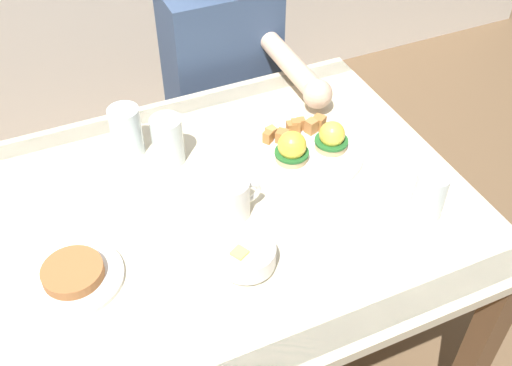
# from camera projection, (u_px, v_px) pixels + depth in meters

# --- Properties ---
(dining_table) EXTENTS (1.20, 0.90, 0.74)m
(dining_table) POSITION_uv_depth(u_px,v_px,m) (210.00, 242.00, 1.44)
(dining_table) COLOR beige
(dining_table) RESTS_ON ground_plane
(eggs_benedict_plate) EXTENTS (0.27, 0.27, 0.09)m
(eggs_benedict_plate) POSITION_uv_depth(u_px,v_px,m) (309.00, 147.00, 1.49)
(eggs_benedict_plate) COLOR white
(eggs_benedict_plate) RESTS_ON dining_table
(fruit_bowl) EXTENTS (0.12, 0.12, 0.06)m
(fruit_bowl) POSITION_uv_depth(u_px,v_px,m) (246.00, 257.00, 1.23)
(fruit_bowl) COLOR white
(fruit_bowl) RESTS_ON dining_table
(coffee_mug) EXTENTS (0.11, 0.08, 0.09)m
(coffee_mug) POSITION_uv_depth(u_px,v_px,m) (233.00, 197.00, 1.33)
(coffee_mug) COLOR white
(coffee_mug) RESTS_ON dining_table
(water_glass_near) EXTENTS (0.08, 0.08, 0.13)m
(water_glass_near) POSITION_uv_depth(u_px,v_px,m) (127.00, 133.00, 1.48)
(water_glass_near) COLOR silver
(water_glass_near) RESTS_ON dining_table
(water_glass_far) EXTENTS (0.07, 0.07, 0.11)m
(water_glass_far) POSITION_uv_depth(u_px,v_px,m) (429.00, 198.00, 1.33)
(water_glass_far) COLOR silver
(water_glass_far) RESTS_ON dining_table
(water_glass_extra) EXTENTS (0.08, 0.08, 0.12)m
(water_glass_extra) POSITION_uv_depth(u_px,v_px,m) (168.00, 142.00, 1.46)
(water_glass_extra) COLOR silver
(water_glass_extra) RESTS_ON dining_table
(side_plate) EXTENTS (0.20, 0.20, 0.04)m
(side_plate) POSITION_uv_depth(u_px,v_px,m) (74.00, 275.00, 1.21)
(side_plate) COLOR white
(side_plate) RESTS_ON dining_table
(diner_person) EXTENTS (0.34, 0.54, 1.14)m
(diner_person) POSITION_uv_depth(u_px,v_px,m) (226.00, 80.00, 1.91)
(diner_person) COLOR #33333D
(diner_person) RESTS_ON ground_plane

